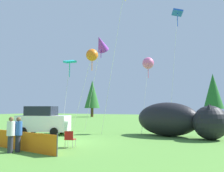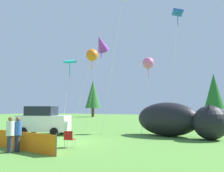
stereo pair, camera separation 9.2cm
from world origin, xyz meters
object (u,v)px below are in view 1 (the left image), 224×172
Objects in this scene: spectator_in_blue_shirt at (11,133)px; kite_orange_flower at (92,55)px; inflatable_cat at (176,121)px; kite_blue_box at (177,15)px; folding_chair at (70,138)px; kite_purple_delta at (101,44)px; kite_teal_diamond at (70,63)px; spectator_in_yellow_shirt at (18,133)px; kite_pink_octopus at (148,63)px; parked_car at (43,121)px.

spectator_in_blue_shirt is 0.24× the size of kite_orange_flower.
kite_blue_box is at bearing 115.90° from inflatable_cat.
kite_purple_delta is at bearing 3.12° from folding_chair.
spectator_in_blue_shirt is (-5.44, -9.95, -0.24)m from inflatable_cat.
spectator_in_blue_shirt is 0.27× the size of kite_teal_diamond.
kite_teal_diamond reaches higher than folding_chair.
folding_chair is 2.59m from spectator_in_yellow_shirt.
kite_purple_delta is (-3.71, -1.80, 1.77)m from kite_pink_octopus.
folding_chair is at bearing 55.31° from spectator_in_yellow_shirt.
kite_pink_octopus is at bearing -141.78° from kite_blue_box.
kite_purple_delta is (-2.66, 7.95, 7.20)m from folding_chair.
parked_car is 0.67× the size of kite_pink_octopus.
folding_chair is 0.13× the size of kite_orange_flower.
kite_blue_box reaches higher than kite_pink_octopus.
parked_car is at bearing 37.75° from folding_chair.
spectator_in_blue_shirt is 0.26× the size of kite_pink_octopus.
kite_orange_flower reaches higher than kite_pink_octopus.
kite_pink_octopus is (-2.83, 2.25, 4.80)m from inflatable_cat.
kite_orange_flower is at bearing -139.80° from kite_blue_box.
spectator_in_blue_shirt is 0.15× the size of kite_blue_box.
inflatable_cat is 1.08× the size of kite_pink_octopus.
kite_teal_diamond is (-2.99, 8.44, 4.93)m from spectator_in_blue_shirt.
kite_blue_box is (-0.61, 4.00, 9.31)m from inflatable_cat.
kite_blue_box is (9.16, 7.08, 9.39)m from parked_car.
kite_blue_box is 1.70× the size of kite_pink_octopus.
parked_car is 14.90m from kite_blue_box.
kite_orange_flower is at bearing 7.02° from folding_chair.
kite_purple_delta is at bearing 28.34° from parked_car.
kite_orange_flower is at bearing -90.37° from kite_purple_delta.
kite_blue_box is (4.73, 13.60, 9.56)m from spectator_in_yellow_shirt.
kite_blue_box is (5.94, 5.02, 4.06)m from kite_orange_flower.
kite_blue_box is at bearing 18.50° from parked_car.
spectator_in_yellow_shirt is at bearing -83.18° from kite_purple_delta.
kite_purple_delta reaches higher than parked_car.
kite_orange_flower reaches higher than spectator_in_yellow_shirt.
spectator_in_yellow_shirt is (0.10, 0.36, -0.01)m from spectator_in_blue_shirt.
parked_car is 0.70× the size of kite_teal_diamond.
kite_blue_box is 10.62m from kite_teal_diamond.
kite_pink_octopus is at bearing 77.97° from spectator_in_blue_shirt.
kite_purple_delta is (-5.93, -3.55, -2.75)m from kite_blue_box.
kite_teal_diamond reaches higher than inflatable_cat.
folding_chair is 9.15m from kite_orange_flower.
kite_blue_box is (3.27, 11.49, 9.95)m from folding_chair.
spectator_in_blue_shirt is at bearing 132.35° from folding_chair.
folding_chair is 0.08× the size of kite_blue_box.
parked_car is 7.89m from spectator_in_yellow_shirt.
kite_pink_octopus is 6.75m from kite_teal_diamond.
kite_purple_delta is (-1.20, 10.05, 6.81)m from spectator_in_yellow_shirt.
spectator_in_yellow_shirt reaches higher than folding_chair.
spectator_in_yellow_shirt is 9.97m from kite_teal_diamond.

